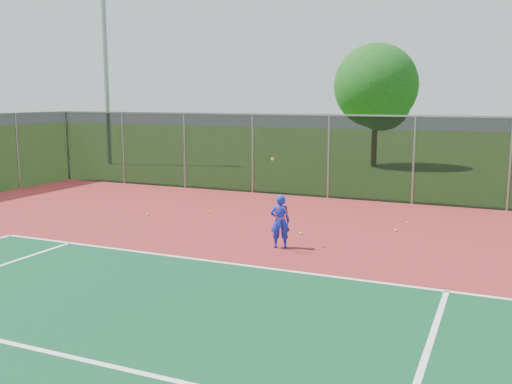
{
  "coord_description": "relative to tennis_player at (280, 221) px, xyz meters",
  "views": [
    {
      "loc": [
        2.84,
        -7.8,
        3.59
      ],
      "look_at": [
        -2.78,
        5.0,
        1.3
      ],
      "focal_mm": 40.0,
      "sensor_mm": 36.0,
      "label": 1
    }
  ],
  "objects": [
    {
      "name": "practice_ball_3",
      "position": [
        -3.66,
        3.13,
        -0.62
      ],
      "size": [
        0.07,
        0.07,
        0.07
      ],
      "primitive_type": "sphere",
      "color": "yellow",
      "rests_on": "court_apron"
    },
    {
      "name": "floodlight_nw",
      "position": [
        -15.21,
        13.0,
        5.93
      ],
      "size": [
        0.9,
        0.4,
        11.68
      ],
      "color": "gray",
      "rests_on": "ground"
    },
    {
      "name": "tree_back_left",
      "position": [
        -1.48,
        17.75,
        3.38
      ],
      "size": [
        4.41,
        4.41,
        6.48
      ],
      "color": "#3B2415",
      "rests_on": "ground"
    },
    {
      "name": "ground",
      "position": [
        2.03,
        -4.73,
        -0.68
      ],
      "size": [
        120.0,
        120.0,
        0.0
      ],
      "primitive_type": "plane",
      "color": "#315919",
      "rests_on": "ground"
    },
    {
      "name": "tennis_player",
      "position": [
        0.0,
        0.0,
        0.0
      ],
      "size": [
        0.59,
        0.65,
        2.18
      ],
      "color": "#1627D2",
      "rests_on": "court_apron"
    },
    {
      "name": "court_apron",
      "position": [
        2.03,
        -2.73,
        -0.67
      ],
      "size": [
        30.0,
        20.0,
        0.02
      ],
      "primitive_type": "cube",
      "color": "maroon",
      "rests_on": "ground"
    },
    {
      "name": "practice_ball_2",
      "position": [
        0.01,
        1.48,
        -0.62
      ],
      "size": [
        0.07,
        0.07,
        0.07
      ],
      "primitive_type": "sphere",
      "color": "yellow",
      "rests_on": "court_apron"
    },
    {
      "name": "fence_back",
      "position": [
        2.03,
        7.27,
        0.89
      ],
      "size": [
        30.0,
        0.06,
        3.03
      ],
      "color": "black",
      "rests_on": "court_apron"
    },
    {
      "name": "practice_ball_0",
      "position": [
        -5.12,
        1.91,
        -0.62
      ],
      "size": [
        0.07,
        0.07,
        0.07
      ],
      "primitive_type": "sphere",
      "color": "yellow",
      "rests_on": "court_apron"
    },
    {
      "name": "practice_ball_1",
      "position": [
        2.4,
        3.93,
        -0.62
      ],
      "size": [
        0.07,
        0.07,
        0.07
      ],
      "primitive_type": "sphere",
      "color": "yellow",
      "rests_on": "court_apron"
    },
    {
      "name": "practice_ball_4",
      "position": [
        2.28,
        2.86,
        -0.62
      ],
      "size": [
        0.07,
        0.07,
        0.07
      ],
      "primitive_type": "sphere",
      "color": "yellow",
      "rests_on": "court_apron"
    }
  ]
}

